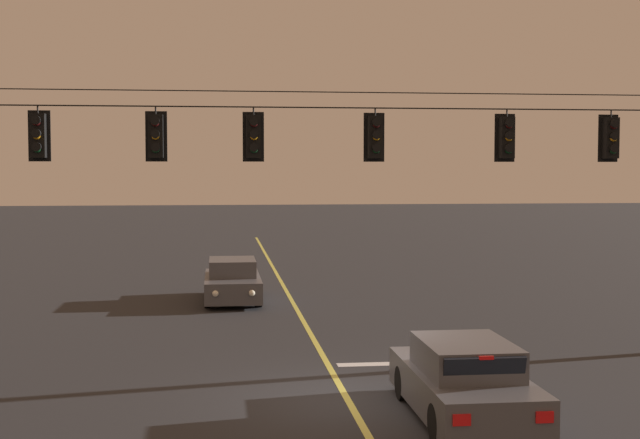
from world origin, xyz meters
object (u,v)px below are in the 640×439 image
object	(u,v)px
traffic_light_far_right	(611,138)
car_waiting_near_lane	(464,382)
traffic_light_leftmost	(38,135)
traffic_light_centre	(254,136)
traffic_light_right_inner	(375,137)
traffic_light_rightmost	(507,137)
car_oncoming_lead	(232,282)
traffic_light_left_inner	(156,136)

from	to	relation	value
traffic_light_far_right	car_waiting_near_lane	distance (m)	8.30
traffic_light_leftmost	traffic_light_centre	bearing A→B (deg)	0.00
traffic_light_centre	traffic_light_right_inner	xyz separation A→B (m)	(2.77, 0.00, 0.00)
traffic_light_leftmost	traffic_light_centre	size ratio (longest dim) A/B	1.00
traffic_light_rightmost	car_oncoming_lead	xyz separation A→B (m)	(-6.21, 9.25, -4.46)
traffic_light_centre	car_waiting_near_lane	world-z (taller)	traffic_light_centre
traffic_light_left_inner	traffic_light_right_inner	distance (m)	4.93
traffic_light_leftmost	traffic_light_left_inner	xyz separation A→B (m)	(2.53, 0.00, 0.00)
traffic_light_leftmost	traffic_light_right_inner	world-z (taller)	same
traffic_light_far_right	traffic_light_left_inner	bearing A→B (deg)	180.00
traffic_light_leftmost	traffic_light_far_right	xyz separation A→B (m)	(13.09, 0.00, 0.00)
traffic_light_rightmost	car_waiting_near_lane	xyz separation A→B (m)	(-2.40, -4.97, -4.46)
traffic_light_leftmost	car_waiting_near_lane	world-z (taller)	traffic_light_leftmost
traffic_light_leftmost	traffic_light_far_right	world-z (taller)	same
car_waiting_near_lane	car_oncoming_lead	world-z (taller)	same
car_waiting_near_lane	car_oncoming_lead	distance (m)	14.72
traffic_light_leftmost	traffic_light_far_right	size ratio (longest dim) A/B	1.00
traffic_light_far_right	car_oncoming_lead	world-z (taller)	traffic_light_far_right
car_oncoming_lead	traffic_light_far_right	bearing A→B (deg)	-46.63
traffic_light_centre	car_oncoming_lead	bearing A→B (deg)	92.11
traffic_light_right_inner	traffic_light_left_inner	bearing A→B (deg)	180.00
traffic_light_left_inner	traffic_light_right_inner	xyz separation A→B (m)	(4.93, 0.00, 0.00)
traffic_light_far_right	car_oncoming_lead	distance (m)	13.48
traffic_light_centre	traffic_light_right_inner	size ratio (longest dim) A/B	1.00
traffic_light_left_inner	traffic_light_centre	distance (m)	2.16
traffic_light_right_inner	traffic_light_rightmost	xyz separation A→B (m)	(3.10, 0.00, 0.00)
traffic_light_leftmost	traffic_light_centre	distance (m)	4.69
traffic_light_right_inner	car_oncoming_lead	distance (m)	10.73
traffic_light_rightmost	traffic_light_far_right	distance (m)	2.53
traffic_light_far_right	car_waiting_near_lane	world-z (taller)	traffic_light_far_right
traffic_light_centre	traffic_light_far_right	bearing A→B (deg)	0.00
traffic_light_left_inner	traffic_light_centre	bearing A→B (deg)	0.00
traffic_light_centre	car_waiting_near_lane	size ratio (longest dim) A/B	0.28
traffic_light_right_inner	car_oncoming_lead	size ratio (longest dim) A/B	0.28
traffic_light_right_inner	car_waiting_near_lane	xyz separation A→B (m)	(0.70, -4.97, -4.46)
car_waiting_near_lane	car_oncoming_lead	bearing A→B (deg)	104.97
traffic_light_rightmost	traffic_light_leftmost	bearing A→B (deg)	180.00
traffic_light_rightmost	car_oncoming_lead	size ratio (longest dim) A/B	0.28
traffic_light_right_inner	traffic_light_far_right	distance (m)	5.63
traffic_light_left_inner	traffic_light_rightmost	world-z (taller)	same
traffic_light_left_inner	traffic_light_rightmost	xyz separation A→B (m)	(8.03, 0.00, 0.00)
traffic_light_leftmost	car_waiting_near_lane	xyz separation A→B (m)	(8.16, -4.97, -4.46)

